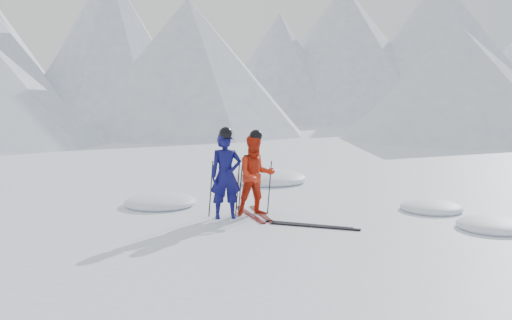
{
  "coord_description": "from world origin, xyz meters",
  "views": [
    {
      "loc": [
        -2.96,
        -10.82,
        2.39
      ],
      "look_at": [
        -1.89,
        0.5,
        1.1
      ],
      "focal_mm": 38.0,
      "sensor_mm": 36.0,
      "label": 1
    }
  ],
  "objects": [
    {
      "name": "pole_blue_right",
      "position": [
        -2.3,
        0.13,
        0.58
      ],
      "size": [
        0.12,
        0.07,
        1.15
      ],
      "primitive_type": "cylinder",
      "rotation": [
        -0.04,
        0.08,
        0.0
      ],
      "color": "black",
      "rests_on": "ground"
    },
    {
      "name": "pole_blue_left",
      "position": [
        -2.85,
        0.03,
        0.58
      ],
      "size": [
        0.12,
        0.08,
        1.15
      ],
      "primitive_type": "cylinder",
      "rotation": [
        0.05,
        0.08,
        0.0
      ],
      "color": "black",
      "rests_on": "ground"
    },
    {
      "name": "pole_red_left",
      "position": [
        -2.23,
        0.36,
        0.55
      ],
      "size": [
        0.11,
        0.09,
        1.1
      ],
      "primitive_type": "cylinder",
      "rotation": [
        0.06,
        0.08,
        0.0
      ],
      "color": "black",
      "rests_on": "ground"
    },
    {
      "name": "ski_loose_b",
      "position": [
        -0.93,
        -1.06,
        0.01
      ],
      "size": [
        1.58,
        0.79,
        0.03
      ],
      "primitive_type": "cube",
      "rotation": [
        0.0,
        0.0,
        1.14
      ],
      "color": "black",
      "rests_on": "ground"
    },
    {
      "name": "ski_worn_right",
      "position": [
        -1.81,
        0.11,
        0.01
      ],
      "size": [
        0.36,
        1.69,
        0.03
      ],
      "primitive_type": "cube",
      "rotation": [
        0.0,
        0.0,
        0.16
      ],
      "color": "black",
      "rests_on": "ground"
    },
    {
      "name": "snow_lumps",
      "position": [
        -1.0,
        2.61,
        0.0
      ],
      "size": [
        7.76,
        7.76,
        0.49
      ],
      "color": "white",
      "rests_on": "ground"
    },
    {
      "name": "skier_blue",
      "position": [
        -2.55,
        -0.12,
        0.86
      ],
      "size": [
        0.68,
        0.49,
        1.73
      ],
      "primitive_type": "imported",
      "rotation": [
        0.0,
        0.0,
        0.13
      ],
      "color": "#0C0C4C",
      "rests_on": "ground"
    },
    {
      "name": "pole_red_right",
      "position": [
        -1.63,
        0.26,
        0.55
      ],
      "size": [
        0.11,
        0.08,
        1.1
      ],
      "primitive_type": "cylinder",
      "rotation": [
        -0.05,
        0.08,
        0.0
      ],
      "color": "black",
      "rests_on": "ground"
    },
    {
      "name": "ski_loose_a",
      "position": [
        -1.03,
        -0.91,
        0.01
      ],
      "size": [
        1.56,
        0.84,
        0.03
      ],
      "primitive_type": "cube",
      "rotation": [
        0.0,
        0.0,
        1.11
      ],
      "color": "black",
      "rests_on": "ground"
    },
    {
      "name": "skier_red",
      "position": [
        -1.93,
        0.11,
        0.83
      ],
      "size": [
        0.91,
        0.77,
        1.66
      ],
      "primitive_type": "imported",
      "rotation": [
        0.0,
        0.0,
        0.19
      ],
      "color": "red",
      "rests_on": "ground"
    },
    {
      "name": "ski_worn_left",
      "position": [
        -2.05,
        0.11,
        0.01
      ],
      "size": [
        0.47,
        1.68,
        0.03
      ],
      "primitive_type": "cube",
      "rotation": [
        0.0,
        0.0,
        0.23
      ],
      "color": "black",
      "rests_on": "ground"
    },
    {
      "name": "ground",
      "position": [
        0.0,
        0.0,
        0.0
      ],
      "size": [
        160.0,
        160.0,
        0.0
      ],
      "primitive_type": "plane",
      "color": "white",
      "rests_on": "ground"
    },
    {
      "name": "mountain_range",
      "position": [
        5.71,
        35.31,
        6.72
      ],
      "size": [
        106.15,
        62.94,
        15.53
      ],
      "color": "#B2BCD1",
      "rests_on": "ground"
    }
  ]
}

